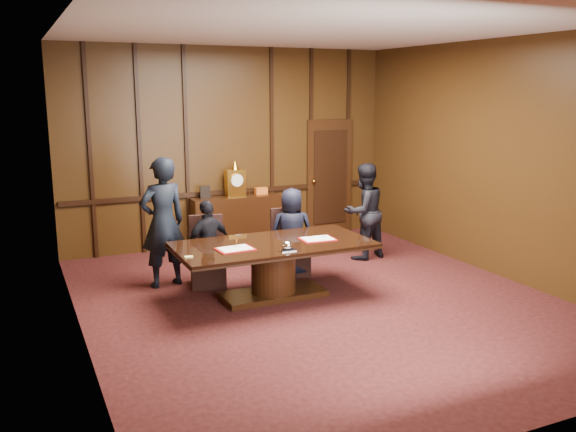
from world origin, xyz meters
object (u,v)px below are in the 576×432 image
at_px(witness_left, 163,223).
at_px(witness_right, 364,211).
at_px(sideboard, 236,219).
at_px(signatory_left, 208,244).
at_px(conference_table, 273,261).
at_px(signatory_right, 292,232).

relative_size(witness_left, witness_right, 1.17).
distance_m(sideboard, signatory_left, 2.34).
xyz_separation_m(conference_table, witness_left, (-1.21, 1.11, 0.42)).
bearing_deg(conference_table, witness_right, 28.74).
bearing_deg(sideboard, signatory_left, -119.33).
bearing_deg(witness_left, sideboard, -145.79).
bearing_deg(signatory_left, conference_table, 112.37).
distance_m(sideboard, conference_table, 2.88).
relative_size(sideboard, conference_table, 0.61).
height_order(signatory_left, witness_left, witness_left).
height_order(signatory_left, signatory_right, signatory_right).
bearing_deg(signatory_left, signatory_right, 163.27).
height_order(sideboard, witness_right, witness_right).
bearing_deg(witness_right, signatory_left, -2.18).
relative_size(conference_table, signatory_left, 2.09).
height_order(sideboard, signatory_left, sideboard).
distance_m(signatory_right, witness_right, 1.53).
relative_size(conference_table, witness_left, 1.41).
bearing_deg(witness_left, conference_table, 126.44).
relative_size(conference_table, witness_right, 1.65).
height_order(conference_table, signatory_right, signatory_right).
xyz_separation_m(sideboard, witness_left, (-1.71, -1.73, 0.44)).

